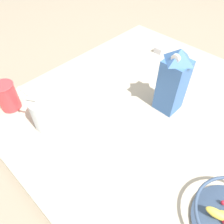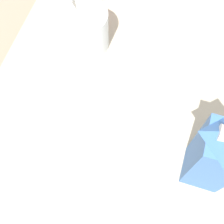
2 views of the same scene
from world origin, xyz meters
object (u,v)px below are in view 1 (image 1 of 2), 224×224
at_px(milk_carton, 173,81).
at_px(spice_jar, 160,50).
at_px(yogurt_tub, 47,110).
at_px(drinking_cup, 7,96).

height_order(milk_carton, spice_jar, milk_carton).
bearing_deg(yogurt_tub, drinking_cup, -161.70).
distance_m(milk_carton, drinking_cup, 0.68).
relative_size(milk_carton, yogurt_tub, 1.25).
bearing_deg(drinking_cup, spice_jar, 75.94).
distance_m(yogurt_tub, drinking_cup, 0.21).
bearing_deg(milk_carton, drinking_cup, -135.77).
xyz_separation_m(milk_carton, drinking_cup, (-0.48, -0.47, -0.08)).
distance_m(milk_carton, yogurt_tub, 0.50).
relative_size(milk_carton, spice_jar, 5.75).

